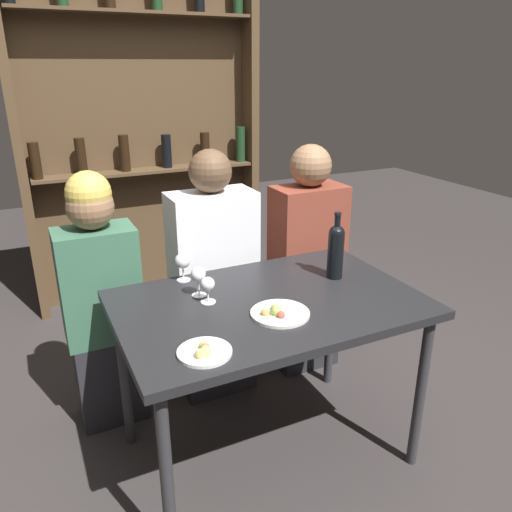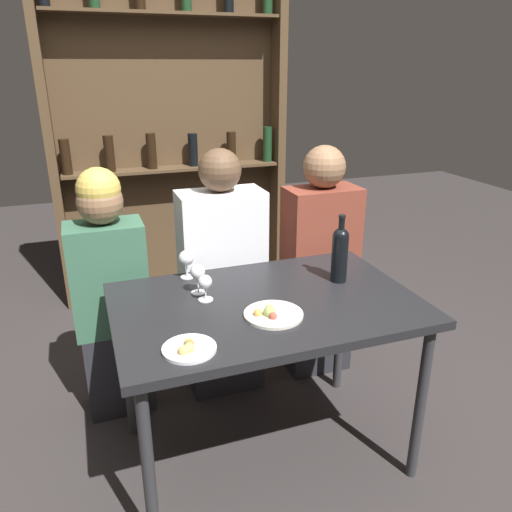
{
  "view_description": "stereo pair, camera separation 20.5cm",
  "coord_description": "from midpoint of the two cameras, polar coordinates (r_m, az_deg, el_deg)",
  "views": [
    {
      "loc": [
        -0.83,
        -1.6,
        1.65
      ],
      "look_at": [
        0.0,
        0.12,
        0.91
      ],
      "focal_mm": 35.0,
      "sensor_mm": 36.0,
      "label": 1
    },
    {
      "loc": [
        -0.64,
        -1.68,
        1.65
      ],
      "look_at": [
        0.0,
        0.12,
        0.91
      ],
      "focal_mm": 35.0,
      "sensor_mm": 36.0,
      "label": 2
    }
  ],
  "objects": [
    {
      "name": "wine_glass_0",
      "position": [
        2.04,
        -3.84,
        -2.02
      ],
      "size": [
        0.06,
        0.06,
        0.13
      ],
      "color": "silver",
      "rests_on": "dining_table"
    },
    {
      "name": "seated_person_right",
      "position": [
        2.75,
        9.37,
        -1.48
      ],
      "size": [
        0.38,
        0.22,
        1.28
      ],
      "color": "#26262B",
      "rests_on": "ground_plane"
    },
    {
      "name": "wine_bottle",
      "position": [
        2.18,
        12.23,
        0.42
      ],
      "size": [
        0.07,
        0.07,
        0.3
      ],
      "color": "black",
      "rests_on": "dining_table"
    },
    {
      "name": "seated_person_center",
      "position": [
        2.55,
        -1.53,
        -3.13
      ],
      "size": [
        0.42,
        0.22,
        1.29
      ],
      "color": "#26262B",
      "rests_on": "ground_plane"
    },
    {
      "name": "wine_rack_wall",
      "position": [
        3.69,
        -8.11,
        12.75
      ],
      "size": [
        1.67,
        0.21,
        2.22
      ],
      "color": "#4C3823",
      "rests_on": "ground_plane"
    },
    {
      "name": "wine_glass_1",
      "position": [
        2.19,
        -5.34,
        -0.38
      ],
      "size": [
        0.07,
        0.07,
        0.13
      ],
      "color": "silver",
      "rests_on": "dining_table"
    },
    {
      "name": "food_plate_0",
      "position": [
        1.89,
        4.98,
        -6.68
      ],
      "size": [
        0.23,
        0.23,
        0.05
      ],
      "color": "silver",
      "rests_on": "dining_table"
    },
    {
      "name": "ground_plane",
      "position": [
        2.44,
        3.58,
        -21.49
      ],
      "size": [
        10.0,
        10.0,
        0.0
      ],
      "primitive_type": "plane",
      "color": "#332D2D"
    },
    {
      "name": "wine_glass_2",
      "position": [
        1.98,
        -2.91,
        -3.18
      ],
      "size": [
        0.06,
        0.06,
        0.11
      ],
      "color": "silver",
      "rests_on": "dining_table"
    },
    {
      "name": "food_plate_1",
      "position": [
        1.67,
        -4.19,
        -10.57
      ],
      "size": [
        0.18,
        0.18,
        0.04
      ],
      "color": "white",
      "rests_on": "dining_table"
    },
    {
      "name": "dining_table",
      "position": [
        2.04,
        4.02,
        -7.01
      ],
      "size": [
        1.21,
        0.79,
        0.76
      ],
      "color": "black",
      "rests_on": "ground_plane"
    },
    {
      "name": "seated_person_left",
      "position": [
        2.45,
        -13.97,
        -4.72
      ],
      "size": [
        0.35,
        0.22,
        1.24
      ],
      "color": "#26262B",
      "rests_on": "ground_plane"
    }
  ]
}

